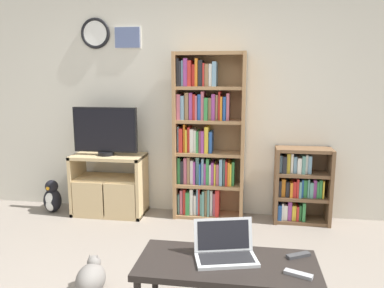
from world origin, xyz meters
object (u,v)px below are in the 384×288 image
at_px(cat, 91,278).
at_px(bookshelf_short, 299,185).
at_px(coffee_table, 227,269).
at_px(laptop, 225,249).
at_px(penguin_figurine, 52,198).
at_px(tv_stand, 109,185).
at_px(television, 105,131).
at_px(bookshelf_tall, 205,140).
at_px(remote_near_laptop, 298,274).
at_px(remote_far_from_laptop, 298,255).

bearing_deg(cat, bookshelf_short, 42.07).
height_order(coffee_table, laptop, laptop).
bearing_deg(laptop, penguin_figurine, 126.99).
height_order(tv_stand, cat, tv_stand).
distance_m(coffee_table, cat, 1.07).
distance_m(television, penguin_figurine, 1.04).
bearing_deg(television, tv_stand, 36.30).
xyz_separation_m(laptop, penguin_figurine, (-2.12, 1.68, -0.33)).
distance_m(bookshelf_tall, remote_near_laptop, 2.19).
relative_size(television, cat, 1.50).
distance_m(remote_near_laptop, penguin_figurine, 3.16).
bearing_deg(remote_far_from_laptop, coffee_table, 78.29).
distance_m(television, bookshelf_short, 2.21).
distance_m(tv_stand, bookshelf_short, 2.13).
bearing_deg(remote_near_laptop, bookshelf_tall, -137.11).
xyz_separation_m(tv_stand, bookshelf_short, (2.12, 0.11, 0.06)).
distance_m(television, laptop, 2.30).
xyz_separation_m(bookshelf_short, coffee_table, (-0.67, -1.90, -0.01)).
distance_m(remote_far_from_laptop, cat, 1.49).
bearing_deg(bookshelf_tall, television, -173.96).
bearing_deg(bookshelf_short, penguin_figurine, -176.78).
height_order(laptop, remote_near_laptop, laptop).
xyz_separation_m(television, remote_near_laptop, (1.88, -1.88, -0.51)).
relative_size(tv_stand, laptop, 1.90).
relative_size(laptop, cat, 0.89).
bearing_deg(bookshelf_short, laptop, -110.40).
height_order(bookshelf_short, laptop, bookshelf_short).
xyz_separation_m(laptop, remote_far_from_laptop, (0.46, 0.08, -0.05)).
height_order(bookshelf_short, cat, bookshelf_short).
relative_size(television, remote_near_laptop, 4.40).
xyz_separation_m(remote_near_laptop, penguin_figurine, (-2.55, 1.84, -0.28)).
height_order(coffee_table, cat, coffee_table).
relative_size(bookshelf_short, coffee_table, 0.74).
distance_m(tv_stand, remote_near_laptop, 2.66).
bearing_deg(laptop, television, 115.52).
distance_m(tv_stand, remote_far_from_laptop, 2.52).
bearing_deg(remote_near_laptop, remote_far_from_laptop, -165.46).
distance_m(television, remote_near_laptop, 2.71).
bearing_deg(laptop, bookshelf_short, 55.02).
relative_size(bookshelf_tall, bookshelf_short, 2.22).
distance_m(bookshelf_tall, penguin_figurine, 1.92).
relative_size(tv_stand, bookshelf_short, 0.99).
relative_size(television, laptop, 1.70).
relative_size(coffee_table, remote_near_laptop, 6.72).
height_order(tv_stand, penguin_figurine, tv_stand).
xyz_separation_m(bookshelf_tall, coffee_table, (0.37, -1.90, -0.49)).
relative_size(tv_stand, bookshelf_tall, 0.45).
bearing_deg(television, penguin_figurine, -176.45).
height_order(bookshelf_short, coffee_table, bookshelf_short).
xyz_separation_m(television, remote_far_from_laptop, (1.91, -1.64, -0.51)).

